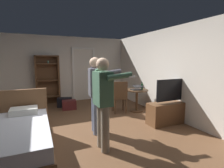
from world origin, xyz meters
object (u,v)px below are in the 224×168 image
tv_flatscreen (171,110)px  person_striped_shirt (96,90)px  bottle_on_table (142,86)px  side_table (137,96)px  laptop (137,88)px  suitcase_dark (69,105)px  suitcase_small (65,102)px  wooden_chair (120,96)px  person_blue_shirt (103,98)px  bookshelf (48,78)px

tv_flatscreen → person_striped_shirt: bearing=173.8°
bottle_on_table → side_table: bearing=150.3°
laptop → bottle_on_table: (0.17, -0.04, 0.05)m
suitcase_dark → laptop: bearing=-24.6°
bottle_on_table → suitcase_small: bottle_on_table is taller
bottle_on_table → suitcase_small: (-2.18, 1.54, -0.64)m
bottle_on_table → wooden_chair: size_ratio=0.25×
side_table → person_striped_shirt: 2.06m
laptop → person_blue_shirt: 2.50m
person_blue_shirt → wooden_chair: bearing=55.7°
bookshelf → tv_flatscreen: bearing=-49.9°
wooden_chair → suitcase_small: (-1.46, 1.42, -0.39)m
suitcase_dark → tv_flatscreen: bearing=-40.7°
laptop → suitcase_dark: bearing=150.0°
tv_flatscreen → bottle_on_table: 1.26m
suitcase_dark → side_table: bearing=-23.2°
laptop → wooden_chair: size_ratio=0.33×
side_table → suitcase_small: (-2.04, 1.46, -0.32)m
side_table → suitcase_small: bearing=144.4°
bookshelf → bottle_on_table: bookshelf is taller
laptop → tv_flatscreen: bearing=-76.4°
wooden_chair → bottle_on_table: bearing=-9.6°
laptop → person_blue_shirt: bearing=-136.0°
bookshelf → laptop: bearing=-40.3°
suitcase_small → laptop: bearing=-19.9°
wooden_chair → person_blue_shirt: person_blue_shirt is taller
wooden_chair → laptop: bearing=-8.8°
bookshelf → tv_flatscreen: 4.39m
tv_flatscreen → person_striped_shirt: person_striped_shirt is taller
bookshelf → suitcase_dark: (0.58, -1.02, -0.82)m
wooden_chair → person_blue_shirt: (-1.24, -1.82, 0.41)m
bookshelf → person_striped_shirt: size_ratio=1.06×
wooden_chair → suitcase_small: wooden_chair is taller
bottle_on_table → tv_flatscreen: bearing=-84.1°
person_striped_shirt → suitcase_small: (-0.33, 2.49, -0.81)m
laptop → bottle_on_table: bottle_on_table is taller
tv_flatscreen → suitcase_small: bearing=130.4°
laptop → bottle_on_table: size_ratio=1.35×
tv_flatscreen → bookshelf: bearing=130.1°
laptop → person_blue_shirt: person_blue_shirt is taller
laptop → wooden_chair: bearing=171.2°
person_striped_shirt → suitcase_dark: person_striped_shirt is taller
side_table → wooden_chair: (-0.58, 0.04, 0.07)m
bottle_on_table → laptop: bearing=167.8°
bottle_on_table → wooden_chair: (-0.72, 0.12, -0.26)m
side_table → bottle_on_table: size_ratio=2.94×
bookshelf → person_striped_shirt: bearing=-75.2°
side_table → bottle_on_table: bearing=-29.7°
person_blue_shirt → bottle_on_table: bearing=40.8°
bookshelf → wooden_chair: size_ratio=1.82×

